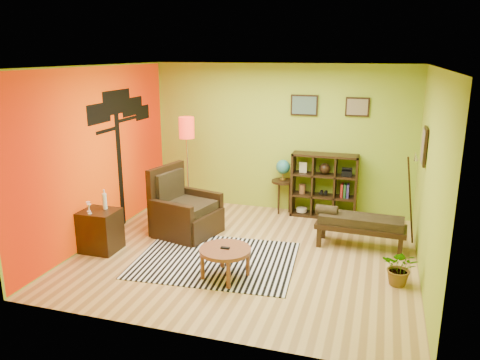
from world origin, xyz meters
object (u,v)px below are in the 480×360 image
(potted_plant, at_px, (400,271))
(floor_lamp, at_px, (187,137))
(side_cabinet, at_px, (100,230))
(cube_shelf, at_px, (325,186))
(bench, at_px, (358,223))
(globe_table, at_px, (283,173))
(coffee_table, at_px, (225,253))
(armchair, at_px, (184,214))

(potted_plant, bearing_deg, floor_lamp, 156.08)
(side_cabinet, distance_m, floor_lamp, 2.29)
(side_cabinet, bearing_deg, cube_shelf, 39.59)
(side_cabinet, distance_m, potted_plant, 4.43)
(bench, height_order, potted_plant, bench)
(globe_table, bearing_deg, side_cabinet, -131.75)
(coffee_table, bearing_deg, globe_table, 86.72)
(cube_shelf, bearing_deg, potted_plant, -61.43)
(side_cabinet, distance_m, cube_shelf, 4.05)
(side_cabinet, xyz_separation_m, globe_table, (2.32, 2.59, 0.45))
(globe_table, distance_m, bench, 2.02)
(armchair, relative_size, globe_table, 1.11)
(bench, bearing_deg, floor_lamp, 170.31)
(floor_lamp, xyz_separation_m, cube_shelf, (2.41, 0.75, -0.92))
(side_cabinet, relative_size, cube_shelf, 0.80)
(floor_lamp, bearing_deg, side_cabinet, -111.14)
(floor_lamp, distance_m, cube_shelf, 2.69)
(potted_plant, bearing_deg, coffee_table, -167.90)
(side_cabinet, xyz_separation_m, bench, (3.81, 1.29, 0.08))
(armchair, bearing_deg, cube_shelf, 35.21)
(coffee_table, relative_size, floor_lamp, 0.37)
(armchair, distance_m, floor_lamp, 1.43)
(potted_plant, bearing_deg, cube_shelf, 118.57)
(armchair, distance_m, cube_shelf, 2.67)
(coffee_table, height_order, side_cabinet, side_cabinet)
(side_cabinet, bearing_deg, globe_table, 48.25)
(armchair, height_order, bench, armchair)
(coffee_table, distance_m, side_cabinet, 2.17)
(cube_shelf, bearing_deg, coffee_table, -108.45)
(bench, bearing_deg, globe_table, 138.80)
(side_cabinet, relative_size, floor_lamp, 0.51)
(cube_shelf, bearing_deg, armchair, -144.79)
(side_cabinet, xyz_separation_m, floor_lamp, (0.70, 1.82, 1.19))
(floor_lamp, relative_size, globe_table, 1.82)
(armchair, xyz_separation_m, cube_shelf, (2.17, 1.53, 0.25))
(coffee_table, relative_size, side_cabinet, 0.73)
(bench, bearing_deg, cube_shelf, 118.34)
(floor_lamp, height_order, globe_table, floor_lamp)
(floor_lamp, relative_size, bench, 1.32)
(bench, relative_size, potted_plant, 2.81)
(potted_plant, bearing_deg, side_cabinet, -177.80)
(cube_shelf, bearing_deg, bench, -61.66)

